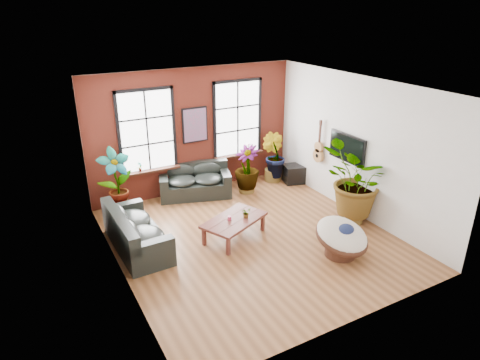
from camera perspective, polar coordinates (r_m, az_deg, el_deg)
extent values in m
cube|color=brown|center=(10.05, 1.66, -7.80)|extent=(6.00, 6.50, 0.02)
cube|color=white|center=(8.81, 1.92, 12.34)|extent=(6.00, 6.50, 0.02)
cube|color=#501912|center=(12.06, -6.14, 6.48)|extent=(6.00, 0.02, 3.50)
cube|color=silver|center=(6.95, 15.64, -6.98)|extent=(6.00, 0.02, 3.50)
cube|color=silver|center=(8.29, -16.48, -2.09)|extent=(0.02, 6.50, 3.50)
cube|color=silver|center=(11.04, 15.42, 4.25)|extent=(0.02, 6.50, 3.50)
cube|color=white|center=(11.52, -12.28, 6.35)|extent=(1.40, 0.02, 2.10)
cube|color=black|center=(11.80, -11.75, 1.24)|extent=(1.60, 0.22, 0.06)
cube|color=white|center=(12.51, -0.32, 8.16)|extent=(1.40, 0.02, 2.10)
cube|color=black|center=(12.77, -0.16, 3.40)|extent=(1.60, 0.22, 0.06)
cube|color=black|center=(12.13, -6.00, -1.10)|extent=(2.15, 1.49, 0.44)
cube|color=black|center=(12.29, -6.25, 1.48)|extent=(1.93, 0.81, 0.45)
cube|color=black|center=(11.97, -10.17, 0.07)|extent=(0.51, 0.98, 0.23)
cube|color=black|center=(12.10, -2.01, 0.69)|extent=(0.51, 0.98, 0.23)
ellipsoid|color=black|center=(11.95, -7.81, -0.08)|extent=(1.02, 1.01, 0.25)
ellipsoid|color=black|center=(12.14, -7.94, 1.12)|extent=(0.86, 0.49, 0.44)
ellipsoid|color=black|center=(12.01, -4.26, 0.19)|extent=(1.02, 1.01, 0.25)
ellipsoid|color=black|center=(12.20, -4.45, 1.38)|extent=(0.86, 0.49, 0.44)
cube|color=black|center=(9.85, -13.50, -7.64)|extent=(1.00, 2.26, 0.44)
cube|color=black|center=(9.57, -15.76, -5.82)|extent=(0.29, 2.25, 0.45)
cube|color=black|center=(8.85, -11.69, -8.69)|extent=(0.94, 0.25, 0.23)
cube|color=black|center=(10.57, -15.33, -3.62)|extent=(0.94, 0.25, 0.23)
ellipsoid|color=black|center=(9.35, -12.51, -7.30)|extent=(0.81, 1.00, 0.25)
ellipsoid|color=black|center=(9.21, -14.20, -6.81)|extent=(0.28, 0.99, 0.43)
ellipsoid|color=black|center=(10.11, -14.14, -5.06)|extent=(0.81, 1.00, 0.25)
ellipsoid|color=black|center=(9.98, -15.71, -4.57)|extent=(0.28, 0.99, 0.43)
cube|color=#54251E|center=(9.86, -0.77, -5.37)|extent=(1.73, 1.41, 0.06)
cube|color=black|center=(9.77, -0.10, -5.44)|extent=(1.38, 0.64, 0.00)
cube|color=black|center=(9.92, -1.44, -4.97)|extent=(1.38, 0.64, 0.00)
cube|color=#54251E|center=(9.34, -1.58, -8.84)|extent=(0.10, 0.10, 0.42)
cube|color=#54251E|center=(10.28, 3.05, -5.69)|extent=(0.10, 0.10, 0.42)
cube|color=#54251E|center=(9.72, -4.81, -7.54)|extent=(0.10, 0.10, 0.42)
cube|color=#54251E|center=(10.63, -0.05, -4.64)|extent=(0.10, 0.10, 0.42)
cylinder|color=#BC2F51|center=(9.77, -1.41, -5.11)|extent=(0.11, 0.11, 0.10)
cylinder|color=#48271A|center=(9.62, 13.25, -9.02)|extent=(0.83, 0.83, 0.27)
torus|color=#48271A|center=(9.46, 13.42, -7.41)|extent=(1.44, 1.44, 0.53)
ellipsoid|color=beige|center=(9.43, 13.45, -7.06)|extent=(1.41, 1.45, 0.71)
ellipsoid|color=#141D40|center=(9.34, 13.82, -6.46)|extent=(0.53, 0.47, 0.20)
cube|color=black|center=(11.94, -6.04, 7.32)|extent=(0.74, 0.04, 0.98)
cube|color=#0C7F8C|center=(11.92, -5.99, 7.29)|extent=(0.66, 0.02, 0.90)
cube|color=black|center=(11.24, 14.10, 4.16)|extent=(0.06, 1.25, 0.72)
cube|color=black|center=(11.21, 13.97, 4.14)|extent=(0.01, 1.15, 0.62)
cylinder|color=#B27F4C|center=(12.11, 10.39, 3.23)|extent=(0.09, 0.38, 0.38)
cylinder|color=#B27F4C|center=(12.03, 10.47, 4.35)|extent=(0.09, 0.30, 0.30)
cylinder|color=black|center=(12.11, 10.37, 3.23)|extent=(0.09, 0.11, 0.11)
cube|color=black|center=(11.93, 10.59, 6.04)|extent=(0.04, 0.05, 0.55)
cube|color=black|center=(11.84, 10.71, 7.52)|extent=(0.06, 0.06, 0.14)
cube|color=black|center=(13.05, 7.31, 0.83)|extent=(0.77, 0.69, 0.54)
cylinder|color=brown|center=(11.52, -15.90, -3.45)|extent=(0.66, 0.66, 0.37)
cylinder|color=brown|center=(13.14, 4.39, 0.69)|extent=(0.64, 0.64, 0.36)
cylinder|color=brown|center=(11.02, 14.80, -4.59)|extent=(0.61, 0.61, 0.36)
cylinder|color=brown|center=(12.34, 0.89, -0.83)|extent=(0.52, 0.52, 0.33)
imported|color=#224311|center=(11.18, -16.18, 0.07)|extent=(0.95, 0.74, 1.62)
imported|color=#224311|center=(12.91, 4.48, 3.28)|extent=(0.81, 0.89, 1.33)
imported|color=#224311|center=(10.66, 15.29, -0.21)|extent=(2.10, 1.98, 1.86)
imported|color=#224311|center=(12.09, 0.95, 1.72)|extent=(0.93, 0.93, 1.25)
imported|color=#224311|center=(9.86, 0.79, -4.39)|extent=(0.26, 0.24, 0.24)
imported|color=#224311|center=(11.66, -13.21, 1.72)|extent=(0.17, 0.17, 0.27)
imported|color=#224311|center=(12.88, 1.21, 4.34)|extent=(0.19, 0.19, 0.27)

